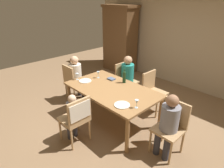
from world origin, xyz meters
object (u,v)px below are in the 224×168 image
Objects in this scene: armoire_cabinet at (120,39)px; wine_glass_centre at (98,73)px; person_man_bearded at (76,74)px; person_child_small at (73,113)px; person_man_guest at (169,122)px; dinner_plate_guest_left at (122,105)px; person_woman_host at (128,75)px; chair_near at (77,115)px; dinner_plate_host at (85,81)px; chair_far_left at (125,78)px; wine_bottle_tall_green at (124,76)px; dining_table at (112,92)px; wine_glass_near_left at (137,102)px; chair_far_right at (152,89)px; chair_right_end at (171,124)px; chair_left_end at (73,80)px; wine_glass_near_right at (77,75)px.

armoire_cabinet is 14.63× the size of wine_glass_centre.
person_man_bearded is 1.61m from person_child_small.
person_man_guest is 4.06× the size of dinner_plate_guest_left.
person_woman_host is 1.96m from person_man_guest.
person_man_bearded reaches higher than dinner_plate_guest_left.
wine_glass_centre is 0.55× the size of dinner_plate_guest_left.
chair_near is 0.78m from dinner_plate_guest_left.
dinner_plate_host is 0.97× the size of dinner_plate_guest_left.
chair_far_left is 3.04× the size of wine_bottle_tall_green.
person_child_small is 1.01m from dinner_plate_host.
person_woman_host reaches higher than chair_near.
wine_glass_near_left is at bearing -14.35° from dining_table.
wine_bottle_tall_green is (-0.37, -0.54, 0.35)m from chair_far_right.
chair_right_end is at bearing 3.79° from dining_table.
wine_bottle_tall_green reaches higher than person_child_small.
person_man_bearded is (-0.00, 0.11, 0.12)m from chair_left_end.
person_woman_host is 1.66m from wine_glass_near_left.
armoire_cabinet is 2.82m from wine_glass_near_right.
chair_far_left is at bearing 14.61° from person_child_small.
chair_near is 1.50m from person_man_guest.
wine_glass_near_left is at bearing -48.83° from person_child_small.
dinner_plate_host is (-0.05, -0.33, -0.10)m from wine_glass_centre.
wine_glass_centre is at bearing -2.12° from chair_right_end.
wine_glass_near_left is at bearing -3.20° from chair_left_end.
person_man_guest is 7.40× the size of wine_glass_centre.
chair_left_end reaches higher than dinner_plate_host.
wine_glass_near_left is (-0.51, -0.18, 0.21)m from person_man_guest.
person_woman_host is 1.03× the size of person_man_guest.
person_woman_host is at bearing 113.05° from dining_table.
person_woman_host is at bearing 136.57° from wine_glass_near_left.
chair_far_right is at bearing -30.03° from armoire_cabinet.
wine_glass_near_left is at bearing -1.39° from dinner_plate_host.
dinner_plate_guest_left is at bearing 29.26° from chair_right_end.
wine_bottle_tall_green is at bearing 0.44° from person_child_small.
wine_bottle_tall_green reaches higher than chair_near.
wine_glass_near_left is at bearing 1.41° from wine_glass_near_right.
person_man_guest reaches higher than chair_right_end.
dining_table is 0.85m from wine_glass_near_left.
dining_table is 1.00m from chair_far_right.
person_man_bearded is 3.74× the size of wine_bottle_tall_green.
wine_bottle_tall_green reaches higher than wine_glass_near_right.
chair_far_left is 1.22m from person_man_bearded.
chair_far_left reaches higher than wine_glass_centre.
chair_left_end is 1.00× the size of chair_right_end.
person_man_guest is at bearing 1.34° from chair_left_end.
wine_glass_centre is at bearing 165.62° from wine_glass_near_left.
armoire_cabinet is 2.37× the size of chair_near.
wine_bottle_tall_green is 2.03× the size of wine_glass_near_right.
person_man_bearded is 2.63m from person_man_guest.
person_man_bearded is at bearing -45.54° from person_woman_host.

